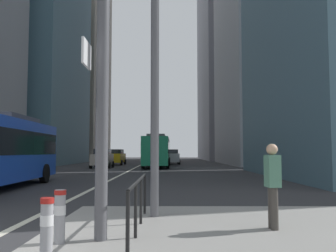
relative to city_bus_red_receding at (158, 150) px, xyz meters
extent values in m
plane|color=#303033|center=(-2.21, -12.95, -1.84)|extent=(160.00, 160.00, 0.00)
cube|color=beige|center=(-2.21, -2.95, -1.83)|extent=(0.20, 80.00, 0.01)
cube|color=slate|center=(-18.21, 10.10, 12.81)|extent=(13.36, 19.58, 29.30)
cube|color=gray|center=(-18.21, 32.35, 18.22)|extent=(13.37, 18.98, 40.12)
cube|color=gray|center=(14.79, 35.82, 26.49)|extent=(13.11, 24.65, 56.64)
cube|color=#4C4C51|center=(-6.57, -21.47, 1.41)|extent=(1.86, 3.95, 0.30)
cylinder|color=black|center=(-5.42, -19.60, -1.34)|extent=(0.33, 1.01, 1.00)
cylinder|color=black|center=(-7.82, -19.67, -1.34)|extent=(0.33, 1.01, 1.00)
cube|color=#198456|center=(0.00, 0.03, -0.11)|extent=(2.68, 11.24, 2.75)
cube|color=black|center=(0.00, 0.03, 0.23)|extent=(2.71, 11.02, 1.10)
cube|color=#4C4C51|center=(-0.03, -1.65, 1.41)|extent=(1.81, 4.06, 0.30)
cylinder|color=black|center=(-1.14, 3.64, -1.34)|extent=(0.32, 1.00, 1.00)
cylinder|color=black|center=(1.26, 3.60, -1.34)|extent=(0.32, 1.00, 1.00)
cylinder|color=black|center=(-1.26, -3.53, -1.34)|extent=(0.32, 1.00, 1.00)
cylinder|color=black|center=(1.14, -3.57, -1.34)|extent=(0.32, 1.00, 1.00)
cube|color=red|center=(-0.08, 23.68, -0.11)|extent=(2.68, 11.37, 2.75)
cube|color=black|center=(-0.08, 23.68, 0.23)|extent=(2.72, 11.15, 1.10)
cube|color=#4C4C51|center=(-0.10, 21.98, 1.41)|extent=(1.81, 4.11, 0.30)
cylinder|color=black|center=(-1.22, 27.33, -1.34)|extent=(0.32, 1.00, 1.00)
cylinder|color=black|center=(1.18, 27.29, -1.34)|extent=(0.32, 1.00, 1.00)
cylinder|color=black|center=(-1.34, 20.08, -1.34)|extent=(0.32, 1.00, 1.00)
cylinder|color=black|center=(1.06, 20.04, -1.34)|extent=(0.32, 1.00, 1.00)
cube|color=#B2A899|center=(-5.56, -1.60, -0.97)|extent=(1.85, 4.16, 1.10)
cube|color=black|center=(-5.57, -1.45, -0.16)|extent=(1.53, 2.26, 0.52)
cylinder|color=black|center=(-4.63, -2.99, -1.52)|extent=(0.23, 0.64, 0.64)
cylinder|color=black|center=(-6.45, -3.02, -1.52)|extent=(0.23, 0.64, 0.64)
cylinder|color=black|center=(-4.68, -0.18, -1.52)|extent=(0.23, 0.64, 0.64)
cylinder|color=black|center=(-6.50, -0.21, -1.52)|extent=(0.23, 0.64, 0.64)
cube|color=#232838|center=(0.46, 12.98, -0.97)|extent=(1.86, 4.39, 1.10)
cube|color=black|center=(0.46, 12.83, -0.16)|extent=(1.54, 2.38, 0.52)
cylinder|color=black|center=(-0.42, 14.48, -1.52)|extent=(0.23, 0.64, 0.64)
cylinder|color=black|center=(1.40, 14.44, -1.52)|extent=(0.23, 0.64, 0.64)
cylinder|color=black|center=(-0.47, 11.51, -1.52)|extent=(0.23, 0.64, 0.64)
cylinder|color=black|center=(1.35, 11.48, -1.52)|extent=(0.23, 0.64, 0.64)
cube|color=silver|center=(1.66, 9.07, -0.97)|extent=(1.92, 4.39, 1.10)
cube|color=black|center=(1.67, 8.92, -0.16)|extent=(1.57, 2.39, 0.52)
cylinder|color=black|center=(0.70, 10.51, -1.52)|extent=(0.24, 0.65, 0.64)
cylinder|color=black|center=(2.52, 10.57, -1.52)|extent=(0.24, 0.65, 0.64)
cylinder|color=black|center=(0.80, 7.57, -1.52)|extent=(0.24, 0.65, 0.64)
cylinder|color=black|center=(2.62, 7.62, -1.52)|extent=(0.24, 0.65, 0.64)
cube|color=gold|center=(-5.33, 6.82, -0.97)|extent=(1.92, 4.40, 1.10)
cube|color=black|center=(-5.32, 6.97, -0.16)|extent=(1.57, 2.39, 0.52)
cylinder|color=black|center=(-4.46, 5.32, -1.52)|extent=(0.24, 0.65, 0.64)
cylinder|color=black|center=(-6.28, 5.38, -1.52)|extent=(0.24, 0.65, 0.64)
cylinder|color=black|center=(-4.37, 8.27, -1.52)|extent=(0.24, 0.65, 0.64)
cylinder|color=black|center=(-6.19, 8.33, -1.52)|extent=(0.24, 0.65, 0.64)
cylinder|color=#515156|center=(0.00, -32.87, 1.31)|extent=(0.22, 0.22, 6.00)
cube|color=white|center=(-0.25, -33.05, 1.51)|extent=(0.04, 0.60, 0.44)
cylinder|color=#56565B|center=(0.85, -30.56, 2.31)|extent=(0.20, 0.20, 8.00)
cylinder|color=#99999E|center=(-0.59, -33.91, -1.26)|extent=(0.18, 0.18, 0.85)
cylinder|color=white|center=(-0.59, -33.91, -1.16)|extent=(0.19, 0.19, 0.15)
cylinder|color=#B21E19|center=(-0.59, -33.91, -0.88)|extent=(0.20, 0.20, 0.08)
cylinder|color=#99999E|center=(-0.64, -33.09, -1.25)|extent=(0.18, 0.18, 0.88)
cylinder|color=white|center=(-0.64, -33.09, -1.14)|extent=(0.19, 0.19, 0.16)
cylinder|color=#B21E19|center=(-0.64, -33.09, -0.85)|extent=(0.20, 0.20, 0.08)
cylinder|color=black|center=(0.59, -33.99, -1.21)|extent=(0.06, 0.06, 0.95)
cylinder|color=black|center=(0.59, -32.72, -1.21)|extent=(0.06, 0.06, 0.95)
cylinder|color=black|center=(0.59, -31.45, -1.21)|extent=(0.06, 0.06, 0.95)
cylinder|color=black|center=(0.59, -30.17, -1.21)|extent=(0.06, 0.06, 0.95)
cylinder|color=black|center=(0.59, -32.08, -0.74)|extent=(0.06, 3.82, 0.06)
cylinder|color=#423D38|center=(3.24, -32.05, -1.28)|extent=(0.15, 0.15, 0.82)
cylinder|color=#423D38|center=(3.23, -31.89, -1.28)|extent=(0.15, 0.15, 0.82)
cube|color=#4C7F66|center=(3.23, -31.97, -0.55)|extent=(0.25, 0.39, 0.63)
sphere|color=tan|center=(3.23, -31.97, -0.12)|extent=(0.22, 0.22, 0.22)
camera|label=1|loc=(1.16, -39.30, -0.17)|focal=39.33mm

